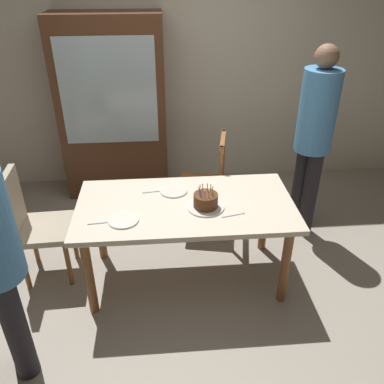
% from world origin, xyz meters
% --- Properties ---
extents(ground, '(6.40, 6.40, 0.00)m').
position_xyz_m(ground, '(0.00, 0.00, 0.00)').
color(ground, '#9E9384').
extents(back_wall, '(6.40, 0.10, 2.60)m').
position_xyz_m(back_wall, '(0.00, 1.85, 1.30)').
color(back_wall, beige).
rests_on(back_wall, ground).
extents(dining_table, '(1.65, 0.85, 0.72)m').
position_xyz_m(dining_table, '(0.00, 0.00, 0.63)').
color(dining_table, beige).
rests_on(dining_table, ground).
extents(birthday_cake, '(0.28, 0.28, 0.18)m').
position_xyz_m(birthday_cake, '(0.15, -0.07, 0.77)').
color(birthday_cake, silver).
rests_on(birthday_cake, dining_table).
extents(plate_near_celebrant, '(0.22, 0.22, 0.01)m').
position_xyz_m(plate_near_celebrant, '(-0.45, -0.19, 0.73)').
color(plate_near_celebrant, silver).
rests_on(plate_near_celebrant, dining_table).
extents(plate_far_side, '(0.22, 0.22, 0.01)m').
position_xyz_m(plate_far_side, '(-0.08, 0.19, 0.73)').
color(plate_far_side, silver).
rests_on(plate_far_side, dining_table).
extents(fork_near_celebrant, '(0.18, 0.03, 0.01)m').
position_xyz_m(fork_near_celebrant, '(-0.61, -0.21, 0.73)').
color(fork_near_celebrant, silver).
rests_on(fork_near_celebrant, dining_table).
extents(fork_far_side, '(0.18, 0.04, 0.01)m').
position_xyz_m(fork_far_side, '(-0.24, 0.20, 0.73)').
color(fork_far_side, silver).
rests_on(fork_far_side, dining_table).
extents(fork_near_guest, '(0.18, 0.06, 0.01)m').
position_xyz_m(fork_near_guest, '(0.34, -0.18, 0.73)').
color(fork_near_guest, silver).
rests_on(fork_near_guest, dining_table).
extents(chair_spindle_back, '(0.52, 0.52, 0.95)m').
position_xyz_m(chair_spindle_back, '(0.22, 0.74, 0.46)').
color(chair_spindle_back, brown).
rests_on(chair_spindle_back, ground).
extents(chair_upholstered, '(0.46, 0.46, 0.95)m').
position_xyz_m(chair_upholstered, '(-1.21, 0.14, 0.53)').
color(chair_upholstered, tan).
rests_on(chair_upholstered, ground).
extents(person_guest, '(0.32, 0.32, 1.76)m').
position_xyz_m(person_guest, '(1.17, 0.61, 1.01)').
color(person_guest, '#262328').
rests_on(person_guest, ground).
extents(china_cabinet, '(1.10, 0.45, 1.90)m').
position_xyz_m(china_cabinet, '(-0.66, 1.56, 0.95)').
color(china_cabinet, '#56331E').
rests_on(china_cabinet, ground).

